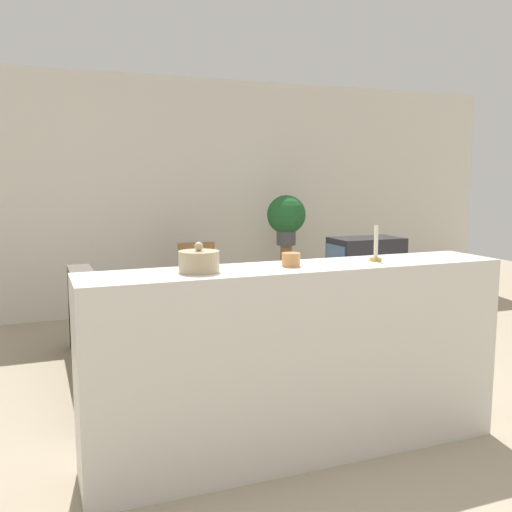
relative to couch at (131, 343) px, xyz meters
The scene contains 12 objects.
ground_plane 1.51m from the couch, 62.53° to the right, with size 14.00×14.00×0.00m, color tan.
wall_back 2.47m from the couch, 72.11° to the left, with size 9.00×0.06×2.70m.
couch is the anchor object (origin of this frame).
tv_stand 2.43m from the couch, ahead, with size 0.92×0.57×0.43m.
television 2.46m from the couch, ahead, with size 0.70×0.42×0.55m.
wooden_chair 1.60m from the couch, 53.81° to the left, with size 0.44×0.44×0.88m.
plant_stand 2.48m from the couch, 35.88° to the left, with size 0.13×0.13×0.80m.
potted_plant 2.62m from the couch, 35.88° to the left, with size 0.44×0.44×0.57m.
foreground_counter 1.80m from the couch, 67.37° to the right, with size 2.41×0.44×1.09m.
decorative_bowl 1.86m from the couch, 86.24° to the right, with size 0.21×0.21×0.16m.
candle_jar 1.95m from the couch, 69.10° to the right, with size 0.10×0.10×0.07m.
candlestick 2.20m from the couch, 54.59° to the right, with size 0.07×0.07×0.21m.
Camera 1 is at (-1.36, -3.11, 1.57)m, focal length 40.00 mm.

